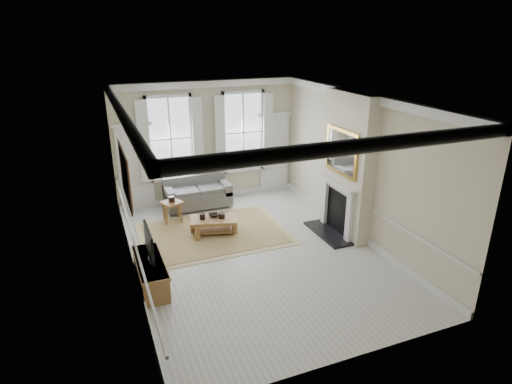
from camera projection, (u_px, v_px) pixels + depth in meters
name	position (u px, v px, depth m)	size (l,w,h in m)	color
floor	(255.00, 252.00, 9.55)	(7.20, 7.20, 0.00)	#B7B5AD
ceiling	(254.00, 99.00, 8.35)	(7.20, 7.20, 0.00)	white
back_wall	(208.00, 142.00, 12.07)	(5.20, 5.20, 0.00)	beige
left_wall	(126.00, 198.00, 8.05)	(7.20, 7.20, 0.00)	beige
right_wall	(359.00, 167.00, 9.85)	(7.20, 7.20, 0.00)	beige
window_left	(170.00, 139.00, 11.60)	(1.26, 0.20, 2.20)	#B2BCC6
window_right	(243.00, 132.00, 12.33)	(1.26, 0.20, 2.20)	#B2BCC6
door_left	(135.00, 169.00, 11.52)	(0.90, 0.08, 2.30)	silver
door_right	(274.00, 154.00, 12.95)	(0.90, 0.08, 2.30)	silver
painting	(125.00, 175.00, 8.20)	(0.05, 1.66, 1.06)	#BF7520
chimney_breast	(348.00, 165.00, 9.96)	(0.35, 1.70, 3.38)	beige
hearth	(328.00, 233.00, 10.41)	(0.55, 1.50, 0.05)	black
fireplace	(337.00, 205.00, 10.23)	(0.21, 1.45, 1.33)	silver
mirror	(341.00, 152.00, 9.77)	(0.06, 1.26, 1.06)	gold
sofa	(197.00, 194.00, 11.95)	(1.78, 0.87, 0.84)	#595957
side_table	(172.00, 206.00, 10.95)	(0.59, 0.59, 0.55)	brown
rug	(214.00, 233.00, 10.44)	(3.50, 2.60, 0.02)	#957F4C
coffee_table	(213.00, 221.00, 10.33)	(1.22, 0.90, 0.41)	brown
ceramic_pot_a	(202.00, 217.00, 10.23)	(0.14, 0.14, 0.14)	black
ceramic_pot_b	(222.00, 216.00, 10.30)	(0.16, 0.16, 0.11)	black
bowl	(214.00, 215.00, 10.39)	(0.25, 0.25, 0.06)	black
tv_stand	(151.00, 273.00, 8.24)	(0.48, 1.48, 0.53)	brown
tv	(149.00, 242.00, 8.02)	(0.08, 0.90, 0.68)	black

